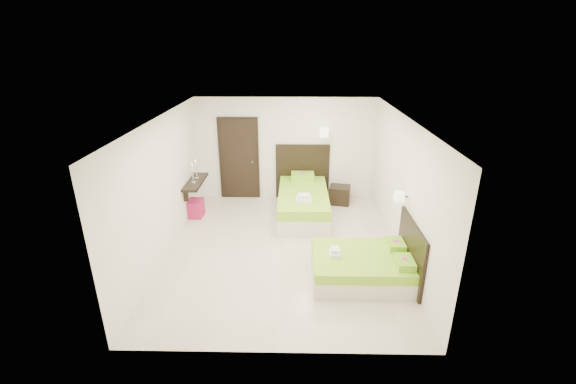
{
  "coord_description": "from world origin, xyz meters",
  "views": [
    {
      "loc": [
        0.23,
        -6.73,
        3.89
      ],
      "look_at": [
        0.1,
        0.3,
        1.1
      ],
      "focal_mm": 24.0,
      "sensor_mm": 36.0,
      "label": 1
    }
  ],
  "objects_px": {
    "bed_double": "(366,265)",
    "bed_single": "(303,200)",
    "ottoman": "(194,208)",
    "nightstand": "(340,195)"
  },
  "relations": [
    {
      "from": "bed_single",
      "to": "bed_double",
      "type": "relative_size",
      "value": 1.35
    },
    {
      "from": "bed_single",
      "to": "nightstand",
      "type": "height_order",
      "value": "bed_single"
    },
    {
      "from": "bed_single",
      "to": "bed_double",
      "type": "xyz_separation_m",
      "value": [
        1.04,
        -2.66,
        -0.08
      ]
    },
    {
      "from": "bed_double",
      "to": "ottoman",
      "type": "bearing_deg",
      "value": 145.75
    },
    {
      "from": "bed_single",
      "to": "nightstand",
      "type": "xyz_separation_m",
      "value": [
        0.94,
        0.65,
        -0.11
      ]
    },
    {
      "from": "bed_double",
      "to": "bed_single",
      "type": "bearing_deg",
      "value": 111.42
    },
    {
      "from": "nightstand",
      "to": "ottoman",
      "type": "relative_size",
      "value": 1.24
    },
    {
      "from": "bed_double",
      "to": "ottoman",
      "type": "xyz_separation_m",
      "value": [
        -3.61,
        2.46,
        -0.05
      ]
    },
    {
      "from": "ottoman",
      "to": "bed_double",
      "type": "bearing_deg",
      "value": -34.25
    },
    {
      "from": "bed_single",
      "to": "bed_double",
      "type": "height_order",
      "value": "bed_single"
    }
  ]
}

